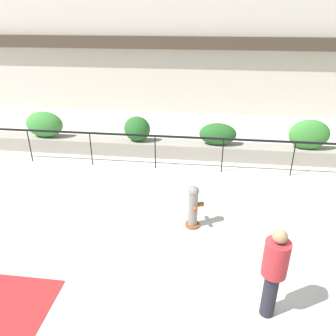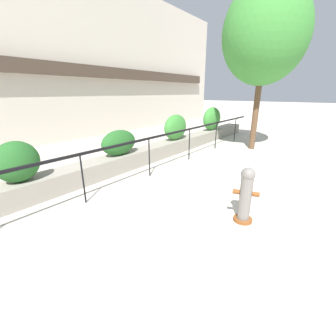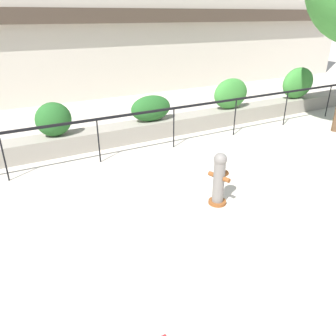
# 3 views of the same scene
# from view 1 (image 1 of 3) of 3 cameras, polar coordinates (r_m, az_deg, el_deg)

# --- Properties ---
(ground_plane) EXTENTS (120.00, 120.00, 0.00)m
(ground_plane) POSITION_cam_1_polar(r_m,az_deg,el_deg) (6.62, 10.04, -19.55)
(ground_plane) COLOR beige
(building_facade) EXTENTS (30.00, 1.36, 8.00)m
(building_facade) POSITION_cam_1_polar(r_m,az_deg,el_deg) (16.69, 9.80, 22.96)
(building_facade) COLOR beige
(building_facade) RESTS_ON ground
(planter_wall_low) EXTENTS (18.00, 0.70, 0.50)m
(planter_wall_low) POSITION_cam_1_polar(r_m,az_deg,el_deg) (11.57, 9.23, 2.87)
(planter_wall_low) COLOR gray
(planter_wall_low) RESTS_ON ground
(fence_railing_segment) EXTENTS (15.00, 0.05, 1.15)m
(fence_railing_segment) POSITION_cam_1_polar(r_m,az_deg,el_deg) (10.27, 9.64, 4.47)
(fence_railing_segment) COLOR black
(fence_railing_segment) RESTS_ON ground
(hedge_bush_0) EXTENTS (1.38, 0.70, 0.94)m
(hedge_bush_0) POSITION_cam_1_polar(r_m,az_deg,el_deg) (12.75, -20.73, 7.12)
(hedge_bush_0) COLOR #387F33
(hedge_bush_0) RESTS_ON planter_wall_low
(hedge_bush_1) EXTENTS (0.92, 0.64, 0.89)m
(hedge_bush_1) POSITION_cam_1_polar(r_m,az_deg,el_deg) (11.58, -5.40, 6.80)
(hedge_bush_1) COLOR #235B23
(hedge_bush_1) RESTS_ON planter_wall_low
(hedge_bush_2) EXTENTS (1.26, 0.56, 0.77)m
(hedge_bush_2) POSITION_cam_1_polar(r_m,az_deg,el_deg) (11.34, 8.66, 5.86)
(hedge_bush_2) COLOR #235B23
(hedge_bush_2) RESTS_ON planter_wall_low
(hedge_bush_3) EXTENTS (1.31, 0.57, 1.01)m
(hedge_bush_3) POSITION_cam_1_polar(r_m,az_deg,el_deg) (11.77, 23.37, 5.38)
(hedge_bush_3) COLOR #387F33
(hedge_bush_3) RESTS_ON planter_wall_low
(fire_hydrant) EXTENTS (0.48, 0.48, 1.08)m
(fire_hydrant) POSITION_cam_1_polar(r_m,az_deg,el_deg) (7.71, 4.43, -6.64)
(fire_hydrant) COLOR brown
(fire_hydrant) RESTS_ON ground
(pedestrian) EXTENTS (0.56, 0.56, 1.73)m
(pedestrian) POSITION_cam_1_polar(r_m,az_deg,el_deg) (5.66, 18.00, -16.31)
(pedestrian) COLOR black
(pedestrian) RESTS_ON ground
(tactile_warning_pad) EXTENTS (1.56, 1.56, 0.01)m
(tactile_warning_pad) POSITION_cam_1_polar(r_m,az_deg,el_deg) (6.78, -26.72, -21.20)
(tactile_warning_pad) COLOR #B22323
(tactile_warning_pad) RESTS_ON ground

